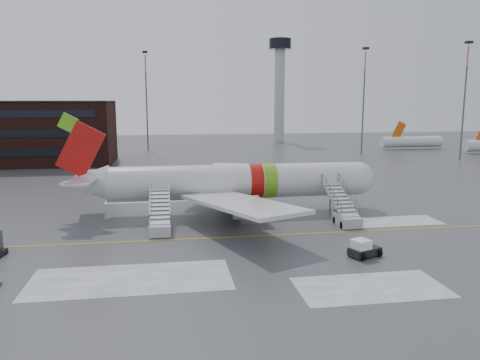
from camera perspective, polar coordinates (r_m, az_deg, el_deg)
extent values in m
plane|color=#494C4F|center=(43.86, -4.29, -6.73)|extent=(260.00, 260.00, 0.00)
cylinder|color=silver|center=(51.78, -0.34, -0.18)|extent=(28.00, 3.80, 3.80)
sphere|color=silver|center=(55.59, 14.08, 0.21)|extent=(3.80, 3.80, 3.80)
cube|color=black|center=(55.93, 15.08, 0.74)|extent=(1.09, 1.60, 0.97)
cone|color=silver|center=(51.93, -18.54, -0.38)|extent=(5.20, 3.72, 3.72)
cube|color=#B5110D|center=(51.48, -18.86, 3.51)|extent=(5.27, 0.30, 6.09)
cube|color=#6AB41C|center=(51.48, -20.25, 6.57)|extent=(2.16, 0.26, 2.16)
cube|color=silver|center=(54.33, -17.92, 0.78)|extent=(3.07, 4.85, 0.18)
cube|color=silver|center=(49.27, -18.84, -0.15)|extent=(3.07, 4.85, 0.18)
cube|color=silver|center=(60.07, -2.50, 0.61)|extent=(10.72, 15.97, 1.13)
cube|color=silver|center=(43.51, 0.03, -2.89)|extent=(10.72, 15.97, 1.13)
cylinder|color=silver|center=(57.27, -0.62, -1.20)|extent=(3.40, 2.10, 2.10)
cylinder|color=silver|center=(47.23, 1.20, -3.56)|extent=(3.40, 2.10, 2.10)
cylinder|color=#595B60|center=(55.33, 12.06, -2.49)|extent=(0.20, 0.20, 1.80)
cylinder|color=black|center=(55.42, 12.04, -2.95)|extent=(0.90, 0.56, 0.90)
cylinder|color=black|center=(54.64, -1.23, -2.91)|extent=(0.90, 0.56, 0.90)
cylinder|color=black|center=(50.01, -0.50, -4.10)|extent=(0.90, 0.56, 0.90)
cube|color=#B5B7BD|center=(48.08, 12.92, -4.80)|extent=(2.00, 3.20, 1.00)
cube|color=#B5B7BD|center=(49.61, 12.10, -2.34)|extent=(1.90, 5.87, 2.52)
cube|color=#B5B7BD|center=(52.42, 10.86, -0.34)|extent=(1.90, 1.40, 0.15)
cylinder|color=#595B60|center=(52.37, 10.95, -2.25)|extent=(0.16, 0.16, 3.40)
cylinder|color=black|center=(46.91, 12.34, -5.39)|extent=(0.25, 0.70, 0.70)
cylinder|color=black|center=(49.36, 13.46, -4.68)|extent=(0.25, 0.70, 0.70)
cube|color=#B4B6BC|center=(44.75, -9.71, -5.78)|extent=(2.00, 3.20, 1.00)
cube|color=#B4B6BC|center=(46.38, -9.74, -3.09)|extent=(1.90, 5.87, 2.52)
cube|color=#B4B6BC|center=(49.38, -9.73, -0.92)|extent=(1.90, 1.40, 0.15)
cylinder|color=#595B60|center=(49.33, -9.68, -2.95)|extent=(0.16, 0.16, 3.40)
cylinder|color=black|center=(43.87, -10.90, -6.40)|extent=(0.25, 0.70, 0.70)
cylinder|color=black|center=(45.76, -8.56, -5.66)|extent=(0.25, 0.70, 0.70)
cube|color=black|center=(39.27, 14.97, -8.41)|extent=(2.84, 2.17, 0.63)
cube|color=white|center=(38.77, 14.53, -7.64)|extent=(1.63, 1.63, 0.81)
cube|color=black|center=(38.68, 14.55, -7.20)|extent=(1.43, 1.48, 0.13)
cylinder|color=black|center=(38.27, 14.67, -9.02)|extent=(0.48, 0.68, 0.63)
cylinder|color=black|center=(39.50, 16.54, -8.51)|extent=(0.48, 0.68, 0.63)
cylinder|color=black|center=(39.12, 13.36, -8.55)|extent=(0.48, 0.68, 0.63)
cylinder|color=black|center=(40.33, 15.24, -8.07)|extent=(0.48, 0.68, 0.63)
cylinder|color=black|center=(43.43, -26.66, -7.70)|extent=(0.26, 0.36, 0.33)
cylinder|color=#B2B5BA|center=(140.93, 4.82, 10.33)|extent=(3.00, 3.00, 28.00)
cylinder|color=black|center=(141.84, 4.91, 16.20)|extent=(6.40, 6.40, 3.00)
cylinder|color=#595B60|center=(113.41, 14.77, 7.99)|extent=(0.36, 0.36, 19.20)
cylinder|color=#CC7272|center=(113.71, 15.02, 13.79)|extent=(0.32, 0.32, 4.32)
cube|color=black|center=(113.97, 15.09, 15.24)|extent=(1.20, 1.20, 0.50)
cylinder|color=#595B60|center=(120.06, -11.28, 8.20)|extent=(0.36, 0.36, 19.20)
cylinder|color=#CC7272|center=(120.35, -11.47, 13.68)|extent=(0.32, 0.32, 4.32)
cube|color=black|center=(120.59, -11.52, 15.05)|extent=(1.20, 1.20, 0.50)
cylinder|color=#595B60|center=(108.87, 25.57, 7.30)|extent=(0.36, 0.36, 19.20)
cylinder|color=#CC7272|center=(109.18, 26.02, 13.34)|extent=(0.32, 0.32, 4.32)
cube|color=black|center=(109.45, 26.14, 14.84)|extent=(1.20, 1.20, 0.50)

